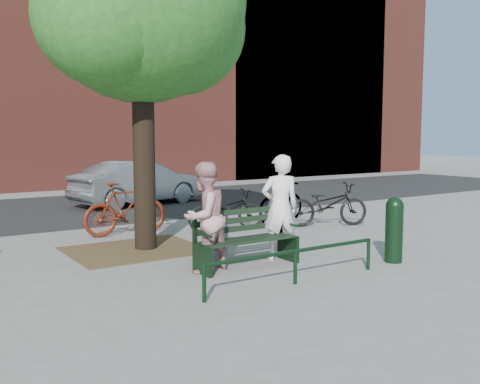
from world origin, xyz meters
TOP-DOWN VIEW (x-y plane):
  - ground at (0.00, 0.00)m, footprint 90.00×90.00m
  - dirt_pit at (-1.00, 2.20)m, footprint 2.40×2.00m
  - road at (0.00, 8.50)m, footprint 40.00×7.00m
  - townhouse_row at (0.17, 16.00)m, footprint 45.00×4.00m
  - park_bench at (-0.00, 0.08)m, footprint 1.74×0.54m
  - guard_railing at (0.00, -1.20)m, footprint 3.06×0.06m
  - street_tree at (-0.75, 2.20)m, footprint 4.20×3.80m
  - person_left at (0.78, 0.15)m, footprint 0.76×0.63m
  - person_right at (-0.71, 0.15)m, footprint 1.01×0.90m
  - bollard at (2.24, -1.08)m, footprint 0.29×0.29m
  - litter_bin at (-0.23, 0.60)m, footprint 0.46×0.46m
  - bicycle_b at (-0.54, 3.80)m, footprint 1.90×0.61m
  - bicycle_c at (1.49, 2.99)m, footprint 1.85×0.96m
  - bicycle_d at (3.28, 3.29)m, footprint 1.76×0.86m
  - bicycle_e at (3.79, 2.20)m, footprint 2.04×1.40m
  - parked_car at (1.67, 8.27)m, footprint 4.32×2.21m

SIDE VIEW (x-z plane):
  - ground at x=0.00m, z-range 0.00..0.00m
  - road at x=0.00m, z-range 0.00..0.01m
  - dirt_pit at x=-1.00m, z-range 0.00..0.02m
  - guard_railing at x=0.00m, z-range 0.15..0.66m
  - bicycle_c at x=1.49m, z-range 0.00..0.93m
  - litter_bin at x=-0.23m, z-range 0.01..0.94m
  - park_bench at x=0.00m, z-range -0.01..0.97m
  - bicycle_e at x=3.79m, z-range 0.00..1.01m
  - bicycle_d at x=3.28m, z-range 0.00..1.02m
  - bicycle_b at x=-0.54m, z-range 0.00..1.13m
  - bollard at x=2.24m, z-range 0.04..1.14m
  - parked_car at x=1.67m, z-range 0.00..1.36m
  - person_right at x=-0.71m, z-range 0.00..1.72m
  - person_left at x=0.78m, z-range 0.00..1.80m
  - street_tree at x=-0.75m, z-range 1.17..7.67m
  - townhouse_row at x=0.17m, z-range -0.75..13.25m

